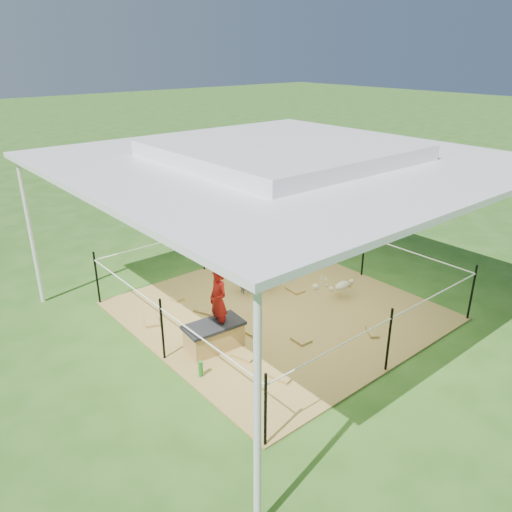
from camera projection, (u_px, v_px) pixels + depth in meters
ground at (278, 311)px, 8.65m from camera, size 90.00×90.00×0.00m
hay_patch at (278, 311)px, 8.64m from camera, size 4.60×4.60×0.03m
canopy_tent at (281, 156)px, 7.61m from camera, size 6.30×6.30×2.90m
rope_fence at (279, 278)px, 8.40m from camera, size 4.54×4.54×1.00m
straw_bale at (214, 337)px, 7.47m from camera, size 0.87×0.49×0.37m
dark_cloth at (214, 325)px, 7.39m from camera, size 0.93×0.54×0.05m
woman at (218, 295)px, 7.27m from camera, size 0.27×0.38×1.00m
green_bottle at (201, 369)px, 6.85m from camera, size 0.07×0.07×0.23m
pony at (265, 270)px, 9.17m from camera, size 0.99×0.46×0.83m
pink_hat at (265, 246)px, 8.99m from camera, size 0.26×0.26×0.12m
foal at (342, 284)px, 8.98m from camera, size 0.98×0.60×0.52m
trash_barrel at (248, 180)px, 15.40m from camera, size 0.63×0.63×0.90m
picnic_table_near at (127, 185)px, 15.33m from camera, size 1.96×1.75×0.67m
picnic_table_far at (218, 163)px, 18.00m from camera, size 1.90×1.41×0.77m
distant_person at (176, 173)px, 15.59m from camera, size 0.61×0.48×1.23m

